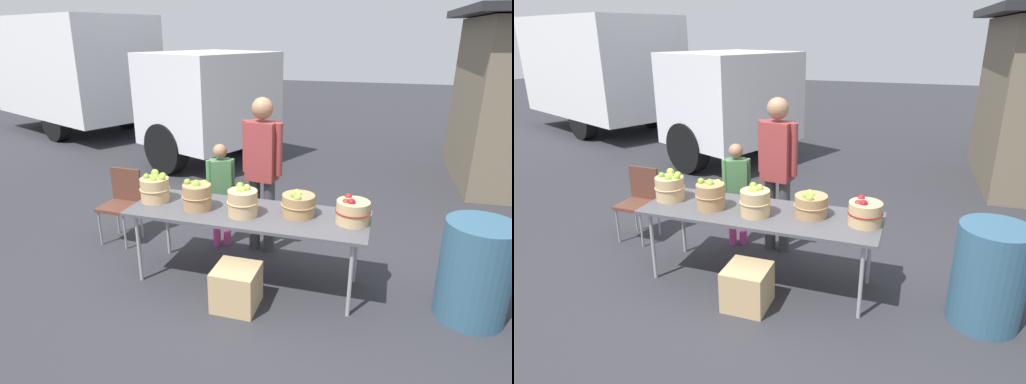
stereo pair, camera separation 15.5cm
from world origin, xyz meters
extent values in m
plane|color=#2D2D33|center=(0.00, 0.00, 0.00)|extent=(40.00, 40.00, 0.00)
cube|color=#4C4C51|center=(0.00, 0.00, 0.73)|extent=(2.30, 0.76, 0.03)
cylinder|color=#99999E|center=(-1.03, -0.30, 0.36)|extent=(0.04, 0.04, 0.72)
cylinder|color=#99999E|center=(1.03, -0.30, 0.36)|extent=(0.04, 0.04, 0.72)
cylinder|color=#99999E|center=(-1.03, 0.30, 0.36)|extent=(0.04, 0.04, 0.72)
cylinder|color=#99999E|center=(1.03, 0.30, 0.36)|extent=(0.04, 0.04, 0.72)
cylinder|color=tan|center=(-0.99, 0.02, 0.87)|extent=(0.29, 0.29, 0.24)
torus|color=tan|center=(-0.99, 0.02, 0.88)|extent=(0.31, 0.31, 0.01)
sphere|color=#8CB738|center=(-0.99, 0.07, 0.99)|extent=(0.07, 0.07, 0.07)
sphere|color=#9EC647|center=(-1.03, 0.12, 1.01)|extent=(0.08, 0.08, 0.08)
sphere|color=#8CB738|center=(-0.94, 0.11, 0.99)|extent=(0.07, 0.07, 0.07)
sphere|color=#8CB738|center=(-0.89, 0.01, 1.01)|extent=(0.07, 0.07, 0.07)
sphere|color=#7AA833|center=(-0.97, -0.03, 0.99)|extent=(0.08, 0.08, 0.08)
sphere|color=#7AA833|center=(-1.07, 0.01, 1.00)|extent=(0.06, 0.06, 0.06)
cylinder|color=#A87F51|center=(-0.49, -0.06, 0.87)|extent=(0.28, 0.28, 0.25)
torus|color=#A87F51|center=(-0.49, -0.06, 0.89)|extent=(0.30, 0.30, 0.01)
sphere|color=#7AA833|center=(-0.50, -0.04, 1.01)|extent=(0.07, 0.07, 0.07)
sphere|color=#9EC647|center=(-0.44, 0.03, 0.98)|extent=(0.07, 0.07, 0.07)
sphere|color=#7AA833|center=(-0.49, -0.06, 1.01)|extent=(0.07, 0.07, 0.07)
sphere|color=#7AA833|center=(-0.58, -0.05, 1.01)|extent=(0.07, 0.07, 0.07)
sphere|color=#7AA833|center=(-0.48, -0.07, 1.00)|extent=(0.08, 0.08, 0.08)
cylinder|color=tan|center=(-0.01, -0.08, 0.87)|extent=(0.28, 0.28, 0.24)
torus|color=tan|center=(-0.01, -0.08, 0.88)|extent=(0.30, 0.30, 0.01)
sphere|color=#9EC647|center=(0.02, -0.04, 1.01)|extent=(0.07, 0.07, 0.07)
sphere|color=#7AA833|center=(-0.07, 0.01, 1.00)|extent=(0.07, 0.07, 0.07)
sphere|color=#7AA833|center=(-0.04, -0.11, 0.98)|extent=(0.07, 0.07, 0.07)
sphere|color=#9EC647|center=(-0.05, -0.05, 0.99)|extent=(0.07, 0.07, 0.07)
sphere|color=#9EC647|center=(-0.01, -0.08, 1.00)|extent=(0.06, 0.06, 0.06)
cylinder|color=#A87F51|center=(0.48, 0.07, 0.85)|extent=(0.31, 0.31, 0.20)
torus|color=#A87F51|center=(0.48, 0.07, 0.86)|extent=(0.33, 0.33, 0.01)
sphere|color=#9EC647|center=(0.49, -0.03, 0.96)|extent=(0.07, 0.07, 0.07)
sphere|color=#8CB738|center=(0.45, 0.13, 0.95)|extent=(0.07, 0.07, 0.07)
sphere|color=#9EC647|center=(0.48, 0.09, 0.95)|extent=(0.07, 0.07, 0.07)
sphere|color=#7AA833|center=(0.45, 0.02, 0.97)|extent=(0.07, 0.07, 0.07)
cylinder|color=tan|center=(0.98, 0.04, 0.85)|extent=(0.30, 0.30, 0.21)
torus|color=maroon|center=(0.98, 0.04, 0.86)|extent=(0.32, 0.32, 0.01)
sphere|color=#B22319|center=(0.95, 0.01, 0.95)|extent=(0.07, 0.07, 0.07)
sphere|color=maroon|center=(0.97, -0.01, 0.96)|extent=(0.08, 0.08, 0.08)
sphere|color=maroon|center=(0.93, 0.14, 0.96)|extent=(0.07, 0.07, 0.07)
sphere|color=#B22319|center=(0.92, 0.01, 0.95)|extent=(0.07, 0.07, 0.07)
cylinder|color=#3F3F3F|center=(0.03, 0.70, 0.43)|extent=(0.12, 0.12, 0.85)
cylinder|color=#3F3F3F|center=(-0.14, 0.72, 0.43)|extent=(0.12, 0.12, 0.85)
cube|color=maroon|center=(-0.05, 0.71, 1.17)|extent=(0.35, 0.27, 0.64)
sphere|color=#936B4C|center=(-0.05, 0.71, 1.63)|extent=(0.23, 0.23, 0.23)
cylinder|color=maroon|center=(0.13, 0.68, 1.21)|extent=(0.09, 0.09, 0.57)
cylinder|color=maroon|center=(-0.24, 0.73, 1.21)|extent=(0.09, 0.09, 0.57)
cylinder|color=#CC3F8C|center=(-0.48, 0.72, 0.30)|extent=(0.09, 0.09, 0.59)
cylinder|color=#CC3F8C|center=(-0.59, 0.66, 0.30)|extent=(0.09, 0.09, 0.59)
cube|color=#4C7F4C|center=(-0.54, 0.69, 0.82)|extent=(0.27, 0.25, 0.45)
sphere|color=#936B4C|center=(-0.54, 0.69, 1.14)|extent=(0.16, 0.16, 0.16)
cylinder|color=#4C7F4C|center=(-0.42, 0.75, 0.84)|extent=(0.06, 0.06, 0.40)
cylinder|color=#4C7F4C|center=(-0.65, 0.63, 0.84)|extent=(0.06, 0.06, 0.40)
cube|color=white|center=(-6.31, 5.68, 1.60)|extent=(4.72, 3.65, 2.30)
cube|color=silver|center=(-1.98, 3.86, 1.25)|extent=(2.47, 2.63, 1.60)
cube|color=black|center=(-1.20, 3.53, 1.57)|extent=(0.72, 1.64, 0.80)
cylinder|color=black|center=(-1.76, 4.80, 0.45)|extent=(0.94, 0.61, 0.90)
cylinder|color=black|center=(-2.50, 3.05, 0.45)|extent=(0.94, 0.61, 0.90)
cylinder|color=black|center=(-5.39, 6.33, 0.45)|extent=(0.94, 0.61, 0.90)
cylinder|color=black|center=(-6.13, 4.57, 0.45)|extent=(0.94, 0.61, 0.90)
cube|color=brown|center=(-1.72, 0.42, 0.44)|extent=(0.42, 0.42, 0.04)
cube|color=brown|center=(-1.71, 0.60, 0.66)|extent=(0.40, 0.05, 0.40)
cylinder|color=gray|center=(-1.90, 0.26, 0.21)|extent=(0.02, 0.02, 0.42)
cylinder|color=gray|center=(-1.56, 0.25, 0.21)|extent=(0.02, 0.02, 0.42)
cylinder|color=gray|center=(-1.88, 0.60, 0.21)|extent=(0.02, 0.02, 0.42)
cylinder|color=gray|center=(-1.54, 0.59, 0.21)|extent=(0.02, 0.02, 0.42)
cylinder|color=#335972|center=(2.05, 0.01, 0.45)|extent=(0.59, 0.59, 0.89)
cube|color=tan|center=(0.04, -0.44, 0.20)|extent=(0.39, 0.39, 0.39)
camera|label=1|loc=(1.21, -3.66, 2.35)|focal=30.62mm
camera|label=2|loc=(1.35, -3.61, 2.35)|focal=30.62mm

